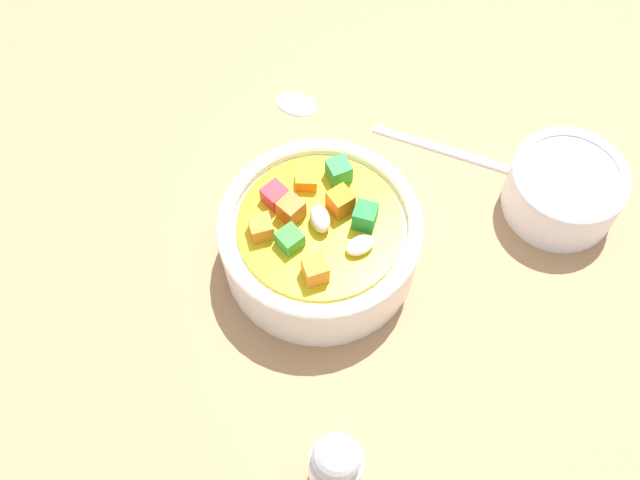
{
  "coord_description": "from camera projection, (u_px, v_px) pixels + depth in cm",
  "views": [
    {
      "loc": [
        26.84,
        9.14,
        53.29
      ],
      "look_at": [
        0.0,
        0.0,
        2.95
      ],
      "focal_mm": 42.61,
      "sensor_mm": 36.0,
      "label": 1
    }
  ],
  "objects": [
    {
      "name": "ground_plane",
      "position": [
        320.0,
        264.0,
        0.61
      ],
      "size": [
        140.0,
        140.0,
        2.0
      ],
      "primitive_type": "cube",
      "color": "#9E754F"
    },
    {
      "name": "soup_bowl_main",
      "position": [
        320.0,
        238.0,
        0.58
      ],
      "size": [
        15.34,
        15.34,
        7.21
      ],
      "color": "white",
      "rests_on": "ground_plane"
    },
    {
      "name": "spoon",
      "position": [
        374.0,
        125.0,
        0.66
      ],
      "size": [
        2.82,
        23.2,
        0.98
      ],
      "rotation": [
        0.0,
        0.0,
        4.66
      ],
      "color": "silver",
      "rests_on": "ground_plane"
    },
    {
      "name": "side_bowl_small",
      "position": [
        564.0,
        189.0,
        0.61
      ],
      "size": [
        9.25,
        9.25,
        4.84
      ],
      "color": "white",
      "rests_on": "ground_plane"
    },
    {
      "name": "pepper_shaker",
      "position": [
        336.0,
        467.0,
        0.48
      ],
      "size": [
        3.5,
        3.5,
        7.96
      ],
      "color": "silver",
      "rests_on": "ground_plane"
    }
  ]
}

